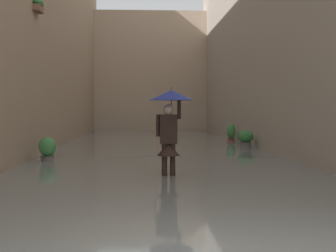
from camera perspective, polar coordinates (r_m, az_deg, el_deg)
The scene contains 7 objects.
ground_plane at distance 18.33m, azimuth -1.35°, elevation -2.98°, with size 69.87×69.87×0.00m, color gray.
flood_water at distance 18.33m, azimuth -1.35°, elevation -2.75°, with size 8.21×33.95×0.15m, color slate.
building_facade_far at distance 33.22m, azimuth -2.05°, elevation 6.23°, with size 11.01×1.80×8.02m, color tan.
person_wading at distance 10.69m, azimuth 0.21°, elevation 1.19°, with size 0.99×0.99×2.09m.
potted_plant_far_left at distance 18.38m, azimuth 9.02°, elevation -1.57°, with size 0.58×0.58×0.80m.
potted_plant_near_left at distance 21.90m, azimuth 7.35°, elevation -0.90°, with size 0.39×0.39×0.91m.
potted_plant_far_right at distance 14.13m, azimuth -13.84°, elevation -2.75°, with size 0.48×0.48×0.82m.
Camera 1 is at (0.49, 4.28, 1.63)m, focal length 52.40 mm.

